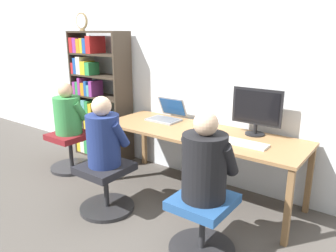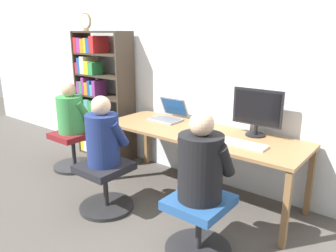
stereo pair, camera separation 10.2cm
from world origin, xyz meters
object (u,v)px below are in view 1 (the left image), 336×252
object	(u,v)px
desktop_monitor	(256,111)
office_chair_right	(106,185)
office_chair_side	(71,149)
keyboard	(244,143)
desk_clock	(82,21)
person_at_laptop	(104,136)
bookshelf	(95,100)
person_at_monitor	(205,162)
laptop	(167,115)
person_near_shelf	(68,112)
office_chair_left	(202,222)

from	to	relation	value
desktop_monitor	office_chair_right	xyz separation A→B (m)	(-1.04, -1.01, -0.69)
office_chair_side	keyboard	bearing A→B (deg)	6.71
desk_clock	office_chair_side	bearing A→B (deg)	-69.28
person_at_laptop	desk_clock	distance (m)	1.85
bookshelf	person_at_monitor	bearing A→B (deg)	-22.68
person_at_monitor	bookshelf	distance (m)	2.44
laptop	person_near_shelf	distance (m)	1.22
keyboard	person_at_laptop	bearing A→B (deg)	-147.77
office_chair_left	desk_clock	xyz separation A→B (m)	(-2.32, 0.88, 1.53)
office_chair_left	office_chair_right	world-z (taller)	same
person_at_monitor	bookshelf	world-z (taller)	bookshelf
desktop_monitor	person_at_laptop	bearing A→B (deg)	-135.89
desktop_monitor	office_chair_side	distance (m)	2.31
laptop	office_chair_right	world-z (taller)	laptop
laptop	desk_clock	world-z (taller)	desk_clock
person_near_shelf	bookshelf	bearing A→B (deg)	100.95
person_near_shelf	office_chair_side	bearing A→B (deg)	-90.00
office_chair_left	office_chair_side	bearing A→B (deg)	168.82
desktop_monitor	office_chair_side	world-z (taller)	desktop_monitor
laptop	person_at_monitor	world-z (taller)	person_at_monitor
desktop_monitor	keyboard	xyz separation A→B (m)	(0.04, -0.33, -0.23)
bookshelf	desktop_monitor	bearing A→B (deg)	1.60
laptop	office_chair_right	xyz separation A→B (m)	(-0.01, -0.96, -0.50)
keyboard	office_chair_side	size ratio (longest dim) A/B	0.80
desktop_monitor	person_near_shelf	xyz separation A→B (m)	(-2.13, -0.58, -0.21)
keyboard	bookshelf	size ratio (longest dim) A/B	0.25
office_chair_side	bookshelf	bearing A→B (deg)	100.86
keyboard	person_near_shelf	distance (m)	2.18
desktop_monitor	laptop	size ratio (longest dim) A/B	1.38
desktop_monitor	keyboard	size ratio (longest dim) A/B	1.17
office_chair_left	person_near_shelf	distance (m)	2.25
office_chair_left	person_at_laptop	size ratio (longest dim) A/B	0.80
keyboard	person_near_shelf	world-z (taller)	person_near_shelf
person_at_monitor	person_at_laptop	size ratio (longest dim) A/B	1.03
laptop	office_chair_side	world-z (taller)	laptop
keyboard	desk_clock	distance (m)	2.58
keyboard	person_at_laptop	xyz separation A→B (m)	(-1.08, -0.68, 0.03)
office_chair_left	person_at_monitor	bearing A→B (deg)	90.00
person_at_monitor	person_at_laptop	distance (m)	1.07
office_chair_side	desk_clock	bearing A→B (deg)	110.72
desktop_monitor	bookshelf	bearing A→B (deg)	-178.40
person_at_monitor	desk_clock	xyz separation A→B (m)	(-2.32, 0.87, 1.04)
laptop	desk_clock	size ratio (longest dim) A/B	1.63
office_chair_right	office_chair_side	bearing A→B (deg)	158.45
laptop	office_chair_side	distance (m)	1.32
person_at_monitor	person_near_shelf	size ratio (longest dim) A/B	1.08
office_chair_left	office_chair_side	distance (m)	2.20
office_chair_side	office_chair_right	bearing A→B (deg)	-21.55
office_chair_right	bookshelf	bearing A→B (deg)	141.30
laptop	keyboard	size ratio (longest dim) A/B	0.85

